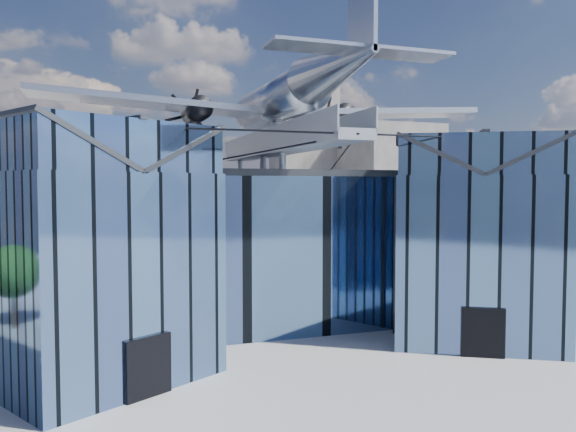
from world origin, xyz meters
name	(u,v)px	position (x,y,z in m)	size (l,w,h in m)	color
ground_plane	(300,349)	(0.00, 0.00, 0.00)	(120.00, 120.00, 0.00)	#949499
museum	(269,239)	(0.00, 5.82, 5.54)	(32.88, 24.50, 17.60)	#4C6B9A
bg_towers	(185,179)	(1.45, 50.49, 10.01)	(77.00, 24.50, 26.00)	gray
tree_side_e	(486,246)	(20.07, 9.96, 3.94)	(4.16, 4.16, 5.82)	#301D13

